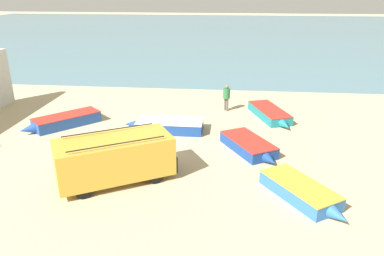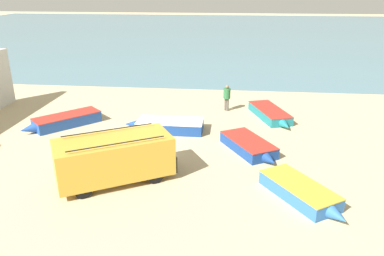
{
  "view_description": "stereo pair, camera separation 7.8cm",
  "coord_description": "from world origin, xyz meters",
  "px_view_note": "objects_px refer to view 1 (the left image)",
  "views": [
    {
      "loc": [
        5.14,
        -18.07,
        8.19
      ],
      "look_at": [
        3.22,
        0.48,
        1.0
      ],
      "focal_mm": 35.0,
      "sensor_mm": 36.0,
      "label": 1
    },
    {
      "loc": [
        5.22,
        -18.06,
        8.19
      ],
      "look_at": [
        3.22,
        0.48,
        1.0
      ],
      "focal_mm": 35.0,
      "sensor_mm": 36.0,
      "label": 2
    }
  ],
  "objects_px": {
    "parked_van": "(115,157)",
    "fishing_rowboat_1": "(302,192)",
    "fishing_rowboat_3": "(168,125)",
    "fishing_rowboat_0": "(64,121)",
    "fishing_rowboat_2": "(270,114)",
    "fisherman_1": "(226,95)",
    "fishing_rowboat_4": "(249,146)"
  },
  "relations": [
    {
      "from": "fishing_rowboat_0",
      "to": "fishing_rowboat_3",
      "type": "xyz_separation_m",
      "value": [
        6.45,
        -0.09,
        -0.01
      ]
    },
    {
      "from": "fishing_rowboat_0",
      "to": "fishing_rowboat_3",
      "type": "relative_size",
      "value": 0.88
    },
    {
      "from": "parked_van",
      "to": "fisherman_1",
      "type": "height_order",
      "value": "parked_van"
    },
    {
      "from": "fishing_rowboat_1",
      "to": "fisherman_1",
      "type": "distance_m",
      "value": 11.6
    },
    {
      "from": "parked_van",
      "to": "fishing_rowboat_1",
      "type": "relative_size",
      "value": 1.35
    },
    {
      "from": "fishing_rowboat_2",
      "to": "fishing_rowboat_0",
      "type": "bearing_deg",
      "value": -96.56
    },
    {
      "from": "parked_van",
      "to": "fishing_rowboat_2",
      "type": "bearing_deg",
      "value": 20.42
    },
    {
      "from": "fishing_rowboat_0",
      "to": "fisherman_1",
      "type": "distance_m",
      "value": 10.7
    },
    {
      "from": "fishing_rowboat_0",
      "to": "fishing_rowboat_3",
      "type": "height_order",
      "value": "fishing_rowboat_0"
    },
    {
      "from": "fishing_rowboat_1",
      "to": "fishing_rowboat_4",
      "type": "xyz_separation_m",
      "value": [
        -1.94,
        4.48,
        -0.0
      ]
    },
    {
      "from": "parked_van",
      "to": "fishing_rowboat_3",
      "type": "xyz_separation_m",
      "value": [
        1.28,
        6.19,
        -0.78
      ]
    },
    {
      "from": "fishing_rowboat_1",
      "to": "fishing_rowboat_3",
      "type": "distance_m",
      "value": 9.6
    },
    {
      "from": "fishing_rowboat_3",
      "to": "fisherman_1",
      "type": "distance_m",
      "value": 5.45
    },
    {
      "from": "fishing_rowboat_4",
      "to": "fisherman_1",
      "type": "distance_m",
      "value": 6.79
    },
    {
      "from": "fishing_rowboat_2",
      "to": "fishing_rowboat_4",
      "type": "height_order",
      "value": "fishing_rowboat_4"
    },
    {
      "from": "fishing_rowboat_0",
      "to": "fishing_rowboat_1",
      "type": "bearing_deg",
      "value": 105.88
    },
    {
      "from": "fishing_rowboat_1",
      "to": "fisherman_1",
      "type": "bearing_deg",
      "value": 162.63
    },
    {
      "from": "fishing_rowboat_2",
      "to": "fisherman_1",
      "type": "bearing_deg",
      "value": -132.57
    },
    {
      "from": "fishing_rowboat_0",
      "to": "fishing_rowboat_2",
      "type": "bearing_deg",
      "value": 146.57
    },
    {
      "from": "parked_van",
      "to": "fishing_rowboat_2",
      "type": "height_order",
      "value": "parked_van"
    },
    {
      "from": "fishing_rowboat_2",
      "to": "fishing_rowboat_3",
      "type": "relative_size",
      "value": 1.01
    },
    {
      "from": "fishing_rowboat_0",
      "to": "fishing_rowboat_1",
      "type": "relative_size",
      "value": 1.04
    },
    {
      "from": "fishing_rowboat_4",
      "to": "fisherman_1",
      "type": "height_order",
      "value": "fisherman_1"
    },
    {
      "from": "fishing_rowboat_3",
      "to": "fishing_rowboat_1",
      "type": "bearing_deg",
      "value": 134.24
    },
    {
      "from": "fishing_rowboat_1",
      "to": "fishing_rowboat_2",
      "type": "xyz_separation_m",
      "value": [
        -0.38,
        9.85,
        -0.01
      ]
    },
    {
      "from": "fishing_rowboat_1",
      "to": "parked_van",
      "type": "bearing_deg",
      "value": -128.9
    },
    {
      "from": "fishing_rowboat_0",
      "to": "parked_van",
      "type": "bearing_deg",
      "value": 83.39
    },
    {
      "from": "fishing_rowboat_2",
      "to": "fisherman_1",
      "type": "relative_size",
      "value": 2.63
    },
    {
      "from": "parked_van",
      "to": "fishing_rowboat_1",
      "type": "bearing_deg",
      "value": -35.05
    },
    {
      "from": "parked_van",
      "to": "fishing_rowboat_0",
      "type": "relative_size",
      "value": 1.3
    },
    {
      "from": "fishing_rowboat_2",
      "to": "fishing_rowboat_3",
      "type": "bearing_deg",
      "value": -84.1
    },
    {
      "from": "fishing_rowboat_1",
      "to": "fishing_rowboat_0",
      "type": "bearing_deg",
      "value": -151.85
    }
  ]
}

